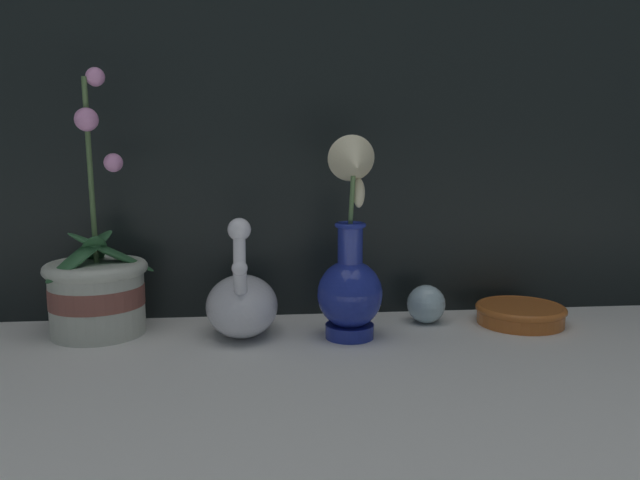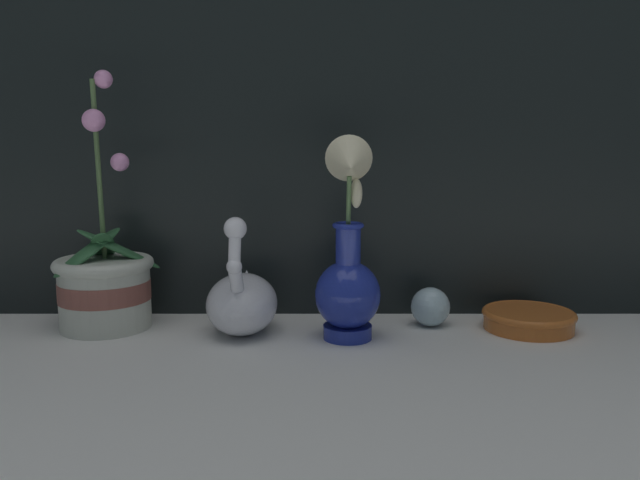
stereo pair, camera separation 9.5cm
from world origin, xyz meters
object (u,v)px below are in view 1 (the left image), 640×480
object	(u,v)px
orchid_potted_plant	(97,287)
amber_dish	(520,313)
glass_sphere	(426,304)
blue_vase	(351,269)
swan_figurine	(242,302)

from	to	relation	value
orchid_potted_plant	amber_dish	xyz separation A→B (m)	(0.69, -0.01, -0.06)
orchid_potted_plant	glass_sphere	bearing A→B (deg)	0.99
blue_vase	glass_sphere	world-z (taller)	blue_vase
orchid_potted_plant	glass_sphere	size ratio (longest dim) A/B	6.38
orchid_potted_plant	amber_dish	distance (m)	0.69
swan_figurine	glass_sphere	bearing A→B (deg)	6.96
orchid_potted_plant	blue_vase	world-z (taller)	orchid_potted_plant
blue_vase	amber_dish	bearing A→B (deg)	10.37
swan_figurine	blue_vase	size ratio (longest dim) A/B	0.62
orchid_potted_plant	swan_figurine	world-z (taller)	orchid_potted_plant
amber_dish	orchid_potted_plant	bearing A→B (deg)	179.04
blue_vase	amber_dish	distance (m)	0.31
swan_figurine	amber_dish	bearing A→B (deg)	2.06
orchid_potted_plant	blue_vase	distance (m)	0.40
orchid_potted_plant	glass_sphere	distance (m)	0.53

